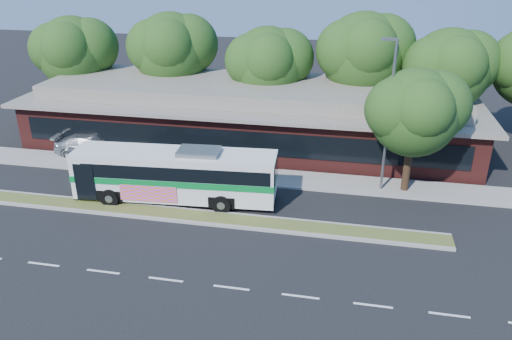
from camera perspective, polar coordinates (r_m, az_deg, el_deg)
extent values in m
plane|color=black|center=(26.92, -6.50, -6.13)|extent=(120.00, 120.00, 0.00)
cube|color=brown|center=(27.38, -6.14, -5.38)|extent=(26.00, 1.10, 0.15)
cube|color=gray|center=(32.36, -3.16, -0.47)|extent=(44.00, 2.60, 0.12)
cube|color=black|center=(43.13, -25.79, 3.39)|extent=(14.00, 12.00, 0.01)
cube|color=#501C19|center=(37.78, -0.75, 5.73)|extent=(32.00, 10.00, 3.20)
cube|color=slate|center=(37.28, -0.76, 8.24)|extent=(33.20, 11.20, 0.24)
cube|color=slate|center=(37.12, -0.77, 9.18)|extent=(30.00, 8.00, 1.00)
cube|color=black|center=(33.13, -2.56, 3.22)|extent=(30.00, 0.06, 1.60)
cylinder|color=slate|center=(29.55, 14.88, 5.57)|extent=(0.16, 0.16, 9.00)
cube|color=slate|center=(28.49, 15.03, 14.25)|extent=(0.90, 0.18, 0.14)
cylinder|color=black|center=(44.86, -19.47, 7.85)|extent=(0.44, 0.44, 3.99)
sphere|color=#1C3F15|center=(44.06, -20.14, 12.50)|extent=(5.80, 5.80, 5.80)
sphere|color=#1C3F15|center=(43.70, -18.43, 13.27)|extent=(4.52, 4.52, 4.52)
cylinder|color=black|center=(42.30, -9.31, 8.13)|extent=(0.44, 0.44, 4.20)
sphere|color=#1C3F15|center=(41.43, -9.67, 13.32)|extent=(6.00, 6.00, 6.00)
sphere|color=#1C3F15|center=(41.31, -7.69, 14.09)|extent=(4.68, 4.68, 4.68)
cylinder|color=black|center=(39.39, 1.29, 6.94)|extent=(0.44, 0.44, 3.78)
sphere|color=#1C3F15|center=(38.49, 1.34, 12.02)|extent=(5.60, 5.60, 5.60)
sphere|color=#1C3F15|center=(38.62, 3.34, 12.71)|extent=(4.37, 4.37, 4.37)
cylinder|color=black|center=(39.72, 11.62, 7.07)|extent=(0.44, 0.44, 4.41)
sphere|color=#1C3F15|center=(38.76, 12.13, 12.82)|extent=(6.20, 6.20, 6.20)
sphere|color=#1C3F15|center=(39.18, 14.28, 13.48)|extent=(4.84, 4.84, 4.84)
cylinder|color=black|center=(39.38, 20.35, 5.48)|extent=(0.44, 0.44, 3.86)
sphere|color=#1C3F15|center=(38.46, 21.13, 10.66)|extent=(5.80, 5.80, 5.80)
sphere|color=#1C3F15|center=(39.03, 23.06, 11.24)|extent=(4.52, 4.52, 4.52)
cube|color=silver|center=(28.82, -9.21, -0.48)|extent=(11.65, 3.25, 2.65)
cube|color=black|center=(28.53, -8.72, 0.45)|extent=(10.73, 3.24, 0.79)
cube|color=silver|center=(28.35, -9.36, 1.74)|extent=(11.67, 3.27, 0.25)
cube|color=#05732B|center=(28.85, -9.20, -0.63)|extent=(11.71, 3.31, 0.36)
cube|color=black|center=(30.77, -19.63, 0.64)|extent=(0.21, 2.15, 1.64)
cube|color=black|center=(27.56, 2.32, 0.07)|extent=(0.20, 2.00, 1.06)
cube|color=#CD40DB|center=(28.41, -12.22, -2.65)|extent=(3.25, 0.28, 0.96)
cube|color=slate|center=(27.89, -6.56, 2.08)|extent=(2.40, 1.69, 0.29)
cylinder|color=black|center=(29.45, -16.35, -3.06)|extent=(1.08, 0.42, 1.05)
cylinder|color=black|center=(31.44, -14.71, -1.10)|extent=(1.08, 0.42, 1.05)
cylinder|color=black|center=(27.62, -3.97, -3.95)|extent=(1.08, 0.42, 1.05)
cylinder|color=black|center=(29.72, -3.10, -1.79)|extent=(1.08, 0.42, 1.05)
imported|color=#AEB1B5|center=(36.99, -18.20, 2.71)|extent=(5.34, 2.36, 1.52)
cylinder|color=black|center=(30.83, 16.91, 0.54)|extent=(0.44, 0.44, 3.43)
sphere|color=#1C3F15|center=(29.75, 17.65, 6.25)|extent=(5.05, 5.05, 5.05)
sphere|color=#1C3F15|center=(30.15, 19.84, 6.99)|extent=(3.94, 3.94, 3.94)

